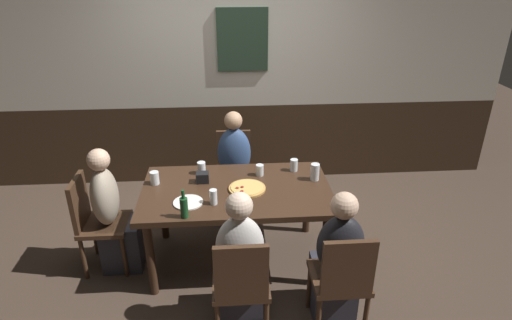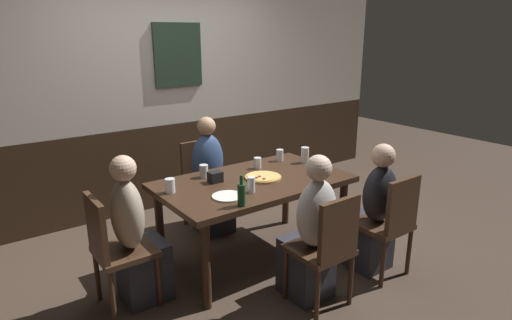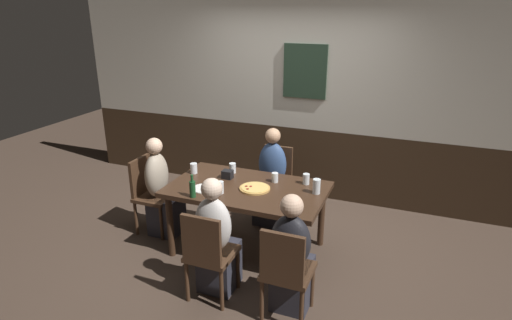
{
  "view_description": "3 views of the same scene",
  "coord_description": "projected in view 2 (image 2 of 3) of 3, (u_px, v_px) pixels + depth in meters",
  "views": [
    {
      "loc": [
        -0.06,
        -3.17,
        2.52
      ],
      "look_at": [
        0.17,
        -0.0,
        1.01
      ],
      "focal_mm": 29.82,
      "sensor_mm": 36.0,
      "label": 1
    },
    {
      "loc": [
        -2.03,
        -2.8,
        1.95
      ],
      "look_at": [
        0.12,
        0.13,
        0.86
      ],
      "focal_mm": 30.12,
      "sensor_mm": 36.0,
      "label": 2
    },
    {
      "loc": [
        1.57,
        -3.7,
        2.52
      ],
      "look_at": [
        0.08,
        0.05,
        1.03
      ],
      "focal_mm": 29.91,
      "sensor_mm": 36.0,
      "label": 3
    }
  ],
  "objects": [
    {
      "name": "ground_plane",
      "position": [
        253.0,
        257.0,
        3.87
      ],
      "size": [
        12.0,
        12.0,
        0.0
      ],
      "primitive_type": "plane",
      "color": "#423328"
    },
    {
      "name": "wall_back",
      "position": [
        166.0,
        93.0,
        4.77
      ],
      "size": [
        6.4,
        0.13,
        2.6
      ],
      "color": "#332316",
      "rests_on": "ground_plane"
    },
    {
      "name": "dining_table",
      "position": [
        253.0,
        189.0,
        3.68
      ],
      "size": [
        1.61,
        0.95,
        0.74
      ],
      "color": "#382316",
      "rests_on": "ground_plane"
    },
    {
      "name": "chair_head_west",
      "position": [
        114.0,
        246.0,
        3.04
      ],
      "size": [
        0.4,
        0.4,
        0.88
      ],
      "color": "#422B1C",
      "rests_on": "ground_plane"
    },
    {
      "name": "chair_mid_far",
      "position": [
        203.0,
        179.0,
        4.42
      ],
      "size": [
        0.4,
        0.4,
        0.88
      ],
      "color": "#422B1C",
      "rests_on": "ground_plane"
    },
    {
      "name": "chair_mid_near",
      "position": [
        327.0,
        245.0,
        3.04
      ],
      "size": [
        0.4,
        0.4,
        0.88
      ],
      "color": "#422B1C",
      "rests_on": "ground_plane"
    },
    {
      "name": "chair_right_near",
      "position": [
        390.0,
        221.0,
        3.44
      ],
      "size": [
        0.4,
        0.4,
        0.88
      ],
      "color": "#422B1C",
      "rests_on": "ground_plane"
    },
    {
      "name": "person_head_west",
      "position": [
        136.0,
        242.0,
        3.13
      ],
      "size": [
        0.37,
        0.34,
        1.14
      ],
      "color": "#2D2D38",
      "rests_on": "ground_plane"
    },
    {
      "name": "person_mid_far",
      "position": [
        211.0,
        184.0,
        4.29
      ],
      "size": [
        0.34,
        0.37,
        1.16
      ],
      "color": "#2D2D38",
      "rests_on": "ground_plane"
    },
    {
      "name": "person_mid_near",
      "position": [
        311.0,
        239.0,
        3.17
      ],
      "size": [
        0.34,
        0.37,
        1.14
      ],
      "color": "#2D2D38",
      "rests_on": "ground_plane"
    },
    {
      "name": "person_right_near",
      "position": [
        373.0,
        217.0,
        3.58
      ],
      "size": [
        0.34,
        0.37,
        1.11
      ],
      "color": "#2D2D38",
      "rests_on": "ground_plane"
    },
    {
      "name": "pizza",
      "position": [
        263.0,
        177.0,
        3.69
      ],
      "size": [
        0.31,
        0.31,
        0.03
      ],
      "color": "tan",
      "rests_on": "dining_table"
    },
    {
      "name": "highball_clear",
      "position": [
        280.0,
        156.0,
        4.19
      ],
      "size": [
        0.07,
        0.07,
        0.11
      ],
      "color": "silver",
      "rests_on": "dining_table"
    },
    {
      "name": "beer_glass_tall",
      "position": [
        170.0,
        186.0,
        3.35
      ],
      "size": [
        0.08,
        0.08,
        0.11
      ],
      "color": "silver",
      "rests_on": "dining_table"
    },
    {
      "name": "beer_glass_half",
      "position": [
        204.0,
        172.0,
        3.71
      ],
      "size": [
        0.07,
        0.07,
        0.11
      ],
      "color": "silver",
      "rests_on": "dining_table"
    },
    {
      "name": "pint_glass_pale",
      "position": [
        258.0,
        164.0,
        3.95
      ],
      "size": [
        0.07,
        0.07,
        0.1
      ],
      "color": "silver",
      "rests_on": "dining_table"
    },
    {
      "name": "tumbler_water",
      "position": [
        251.0,
        186.0,
        3.36
      ],
      "size": [
        0.06,
        0.06,
        0.13
      ],
      "color": "silver",
      "rests_on": "dining_table"
    },
    {
      "name": "pint_glass_amber",
      "position": [
        305.0,
        156.0,
        4.13
      ],
      "size": [
        0.08,
        0.08,
        0.15
      ],
      "color": "silver",
      "rests_on": "dining_table"
    },
    {
      "name": "beer_bottle_green",
      "position": [
        241.0,
        194.0,
        3.09
      ],
      "size": [
        0.06,
        0.06,
        0.23
      ],
      "color": "#194723",
      "rests_on": "dining_table"
    },
    {
      "name": "plate_white_large",
      "position": [
        228.0,
        196.0,
        3.27
      ],
      "size": [
        0.24,
        0.24,
        0.01
      ],
      "primitive_type": "cylinder",
      "color": "white",
      "rests_on": "dining_table"
    },
    {
      "name": "condiment_caddy",
      "position": [
        215.0,
        177.0,
        3.59
      ],
      "size": [
        0.11,
        0.09,
        0.09
      ],
      "primitive_type": "cube",
      "color": "black",
      "rests_on": "dining_table"
    }
  ]
}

